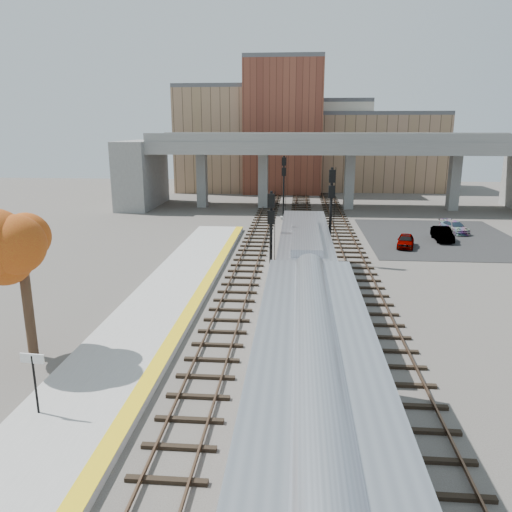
% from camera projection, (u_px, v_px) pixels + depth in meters
% --- Properties ---
extents(ground, '(160.00, 160.00, 0.00)m').
position_uv_depth(ground, '(283.00, 371.00, 21.53)').
color(ground, '#47423D').
rests_on(ground, ground).
extents(platform, '(4.50, 60.00, 0.35)m').
position_uv_depth(platform, '(119.00, 361.00, 22.07)').
color(platform, '#9E9E99').
rests_on(platform, ground).
extents(yellow_strip, '(0.70, 60.00, 0.01)m').
position_uv_depth(yellow_strip, '(161.00, 358.00, 21.87)').
color(yellow_strip, yellow).
rests_on(yellow_strip, platform).
extents(tracks, '(10.70, 95.00, 0.25)m').
position_uv_depth(tracks, '(302.00, 282.00, 33.49)').
color(tracks, black).
rests_on(tracks, ground).
extents(overpass, '(54.00, 12.00, 9.50)m').
position_uv_depth(overpass, '(333.00, 163.00, 63.08)').
color(overpass, slate).
rests_on(overpass, ground).
extents(buildings_far, '(43.00, 21.00, 20.60)m').
position_uv_depth(buildings_far, '(303.00, 141.00, 83.67)').
color(buildings_far, '#967257').
rests_on(buildings_far, ground).
extents(parking_lot, '(14.00, 18.00, 0.04)m').
position_uv_depth(parking_lot, '(439.00, 237.00, 47.40)').
color(parking_lot, black).
rests_on(parking_lot, ground).
extents(locomotive, '(3.02, 19.05, 4.10)m').
position_uv_depth(locomotive, '(305.00, 265.00, 29.54)').
color(locomotive, '#A8AAB2').
rests_on(locomotive, ground).
extents(signal_mast_near, '(0.60, 0.64, 6.45)m').
position_uv_depth(signal_mast_near, '(271.00, 246.00, 30.88)').
color(signal_mast_near, '#9E9E99').
rests_on(signal_mast_near, ground).
extents(signal_mast_mid, '(0.60, 0.64, 7.32)m').
position_uv_depth(signal_mast_mid, '(331.00, 216.00, 37.55)').
color(signal_mast_mid, '#9E9E99').
rests_on(signal_mast_mid, ground).
extents(signal_mast_far, '(0.60, 0.64, 7.11)m').
position_uv_depth(signal_mast_far, '(284.00, 188.00, 56.03)').
color(signal_mast_far, '#9E9E99').
rests_on(signal_mast_far, ground).
extents(station_sign, '(0.90, 0.13, 2.27)m').
position_uv_depth(station_sign, '(34.00, 371.00, 17.34)').
color(station_sign, black).
rests_on(station_sign, platform).
extents(tree, '(3.60, 3.60, 7.24)m').
position_uv_depth(tree, '(20.00, 243.00, 21.42)').
color(tree, '#382619').
rests_on(tree, ground).
extents(car_a, '(2.14, 3.64, 1.16)m').
position_uv_depth(car_a, '(406.00, 241.00, 43.34)').
color(car_a, '#99999E').
rests_on(car_a, parking_lot).
extents(car_b, '(1.46, 3.90, 1.27)m').
position_uv_depth(car_b, '(442.00, 234.00, 45.78)').
color(car_b, '#99999E').
rests_on(car_b, parking_lot).
extents(car_c, '(2.51, 4.21, 1.14)m').
position_uv_depth(car_c, '(454.00, 227.00, 49.33)').
color(car_c, '#99999E').
rests_on(car_c, parking_lot).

